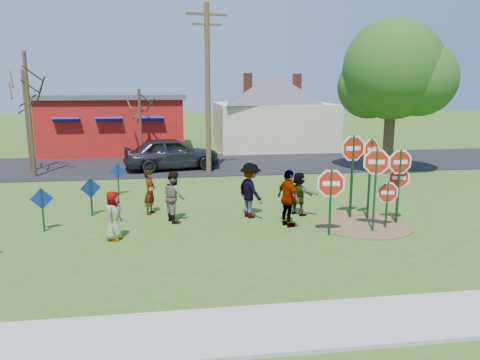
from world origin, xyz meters
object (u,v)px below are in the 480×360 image
object	(u,v)px
stop_sign_a	(331,188)
stop_sign_b	(371,158)
person_b	(150,192)
leafy_tree	(395,75)
stop_sign_c	(376,171)
stop_sign_d	(400,168)
person_a	(114,215)
suv	(172,153)
utility_pole	(208,86)

from	to	relation	value
stop_sign_a	stop_sign_b	distance (m)	2.51
person_b	leafy_tree	bearing A→B (deg)	-44.41
person_b	stop_sign_c	bearing A→B (deg)	-95.08
stop_sign_d	person_a	bearing A→B (deg)	178.83
leafy_tree	stop_sign_c	bearing A→B (deg)	-118.32
stop_sign_c	person_b	distance (m)	7.78
stop_sign_a	person_b	xyz separation A→B (m)	(-5.57, 3.24, -0.69)
person_b	suv	distance (m)	8.76
stop_sign_a	person_b	world-z (taller)	stop_sign_a
stop_sign_a	suv	xyz separation A→B (m)	(-4.76, 11.96, -0.58)
stop_sign_d	person_a	size ratio (longest dim) A/B	1.77
stop_sign_d	leafy_tree	distance (m)	9.84
stop_sign_a	suv	world-z (taller)	stop_sign_a
stop_sign_d	utility_pole	bearing A→B (deg)	116.16
stop_sign_d	suv	size ratio (longest dim) A/B	0.52
stop_sign_c	suv	bearing A→B (deg)	133.19
stop_sign_b	suv	xyz separation A→B (m)	(-6.66, 10.45, -1.24)
person_b	stop_sign_b	bearing A→B (deg)	-84.41
person_b	suv	size ratio (longest dim) A/B	0.31
stop_sign_c	person_b	world-z (taller)	stop_sign_c
stop_sign_b	suv	size ratio (longest dim) A/B	0.58
stop_sign_b	utility_pole	world-z (taller)	utility_pole
stop_sign_c	stop_sign_a	bearing A→B (deg)	-158.95
stop_sign_a	utility_pole	distance (m)	11.44
stop_sign_b	person_a	bearing A→B (deg)	159.22
person_a	suv	bearing A→B (deg)	9.42
stop_sign_b	leafy_tree	xyz separation A→B (m)	(4.55, 7.85, 2.87)
stop_sign_c	person_a	bearing A→B (deg)	-167.49
stop_sign_a	leafy_tree	size ratio (longest dim) A/B	0.29
person_a	utility_pole	xyz separation A→B (m)	(3.65, 10.12, 3.71)
stop_sign_b	suv	bearing A→B (deg)	95.14
stop_sign_d	utility_pole	xyz separation A→B (m)	(-5.50, 9.82, 2.57)
stop_sign_b	leafy_tree	bearing A→B (deg)	32.51
stop_sign_d	stop_sign_b	bearing A→B (deg)	134.51
person_a	stop_sign_a	bearing A→B (deg)	-76.57
person_a	person_b	xyz separation A→B (m)	(0.96, 2.69, 0.05)
stop_sign_c	suv	distance (m)	13.40
suv	utility_pole	world-z (taller)	utility_pole
stop_sign_d	person_b	size ratio (longest dim) A/B	1.65
utility_pole	leafy_tree	world-z (taller)	utility_pole
stop_sign_d	person_a	world-z (taller)	stop_sign_d
stop_sign_a	stop_sign_d	world-z (taller)	stop_sign_d
stop_sign_d	stop_sign_a	bearing A→B (deg)	-165.12
suv	utility_pole	distance (m)	4.22
stop_sign_b	person_b	distance (m)	7.78
stop_sign_d	leafy_tree	bearing A→B (deg)	62.70
stop_sign_a	stop_sign_c	distance (m)	1.56
suv	utility_pole	size ratio (longest dim) A/B	0.60
stop_sign_b	person_b	size ratio (longest dim) A/B	1.83
stop_sign_d	leafy_tree	xyz separation A→B (m)	(3.82, 8.51, 3.13)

